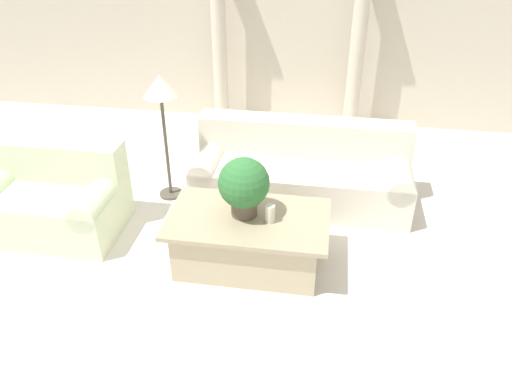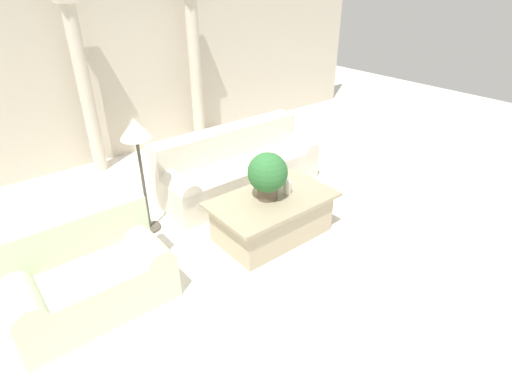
# 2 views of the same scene
# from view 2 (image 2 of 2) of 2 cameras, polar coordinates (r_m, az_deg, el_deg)

# --- Properties ---
(ground_plane) EXTENTS (16.00, 16.00, 0.00)m
(ground_plane) POSITION_cam_2_polar(r_m,az_deg,el_deg) (5.03, -2.74, -3.93)
(ground_plane) COLOR silver
(wall_back) EXTENTS (10.00, 0.06, 3.20)m
(wall_back) POSITION_cam_2_polar(r_m,az_deg,el_deg) (6.83, -18.25, 18.20)
(wall_back) COLOR beige
(wall_back) RESTS_ON ground_plane
(sofa_long) EXTENTS (2.28, 0.85, 0.85)m
(sofa_long) POSITION_cam_2_polar(r_m,az_deg,el_deg) (5.58, -2.68, 3.62)
(sofa_long) COLOR beige
(sofa_long) RESTS_ON ground_plane
(loveseat) EXTENTS (1.36, 0.85, 0.85)m
(loveseat) POSITION_cam_2_polar(r_m,az_deg,el_deg) (4.01, -23.07, -10.41)
(loveseat) COLOR beige
(loveseat) RESTS_ON ground_plane
(coffee_table) EXTENTS (1.41, 0.84, 0.50)m
(coffee_table) POSITION_cam_2_polar(r_m,az_deg,el_deg) (4.61, 2.31, -3.50)
(coffee_table) COLOR tan
(coffee_table) RESTS_ON ground_plane
(potted_plant) EXTENTS (0.44, 0.44, 0.54)m
(potted_plant) POSITION_cam_2_polar(r_m,az_deg,el_deg) (4.34, 1.66, 2.60)
(potted_plant) COLOR brown
(potted_plant) RESTS_ON coffee_table
(pillar_candle) EXTENTS (0.08, 0.08, 0.16)m
(pillar_candle) POSITION_cam_2_polar(r_m,az_deg,el_deg) (4.54, 4.53, 0.63)
(pillar_candle) COLOR silver
(pillar_candle) RESTS_ON coffee_table
(floor_lamp) EXTENTS (0.34, 0.34, 1.38)m
(floor_lamp) POSITION_cam_2_polar(r_m,az_deg,el_deg) (4.50, -16.69, 7.24)
(floor_lamp) COLOR #4C473D
(floor_lamp) RESTS_ON ground_plane
(column_left) EXTENTS (0.27, 0.27, 2.43)m
(column_left) POSITION_cam_2_polar(r_m,az_deg,el_deg) (6.35, -23.20, 13.23)
(column_left) COLOR beige
(column_left) RESTS_ON ground_plane
(column_right) EXTENTS (0.27, 0.27, 2.43)m
(column_right) POSITION_cam_2_polar(r_m,az_deg,el_deg) (7.05, -8.65, 16.58)
(column_right) COLOR beige
(column_right) RESTS_ON ground_plane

